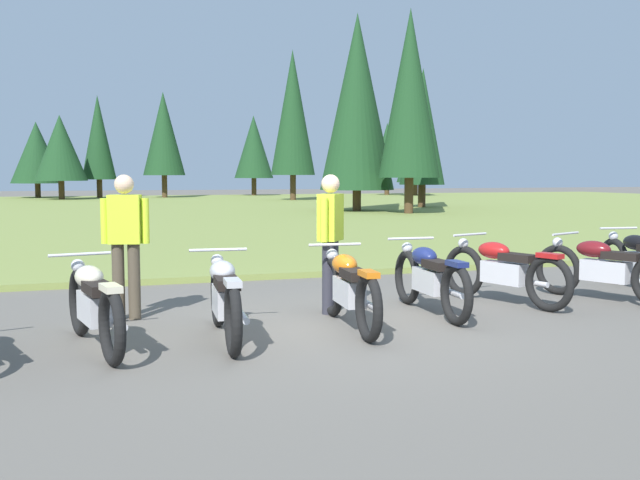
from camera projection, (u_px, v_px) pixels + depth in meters
The scene contains 11 objects.
ground_plane at pixel (337, 325), 8.16m from camera, with size 140.00×140.00×0.00m, color #605B54.
grass_moorland at pixel (145, 211), 32.42m from camera, with size 80.00×44.00×0.10m, color olive.
forest_treeline at pixel (147, 132), 42.52m from camera, with size 44.46×28.92×9.10m.
motorcycle_cream at pixel (94, 304), 7.00m from camera, with size 0.71×2.08×0.88m.
motorcycle_silver at pixel (225, 297), 7.39m from camera, with size 0.62×2.10×0.88m.
motorcycle_orange at pixel (349, 288), 7.97m from camera, with size 0.62×2.10×0.88m.
motorcycle_navy at pixel (430, 278), 8.78m from camera, with size 0.62×2.10×0.88m.
motorcycle_red at pixel (503, 270), 9.48m from camera, with size 0.85×2.03×0.88m.
motorcycle_maroon at pixel (605, 268), 9.66m from camera, with size 0.96×1.98×0.88m.
rider_checking_bike at pixel (125, 238), 8.41m from camera, with size 0.54×0.30×1.67m.
rider_with_back_turned at pixel (330, 235), 8.80m from camera, with size 0.39×0.45×1.67m.
Camera 1 is at (-2.67, -7.58, 1.68)m, focal length 41.18 mm.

